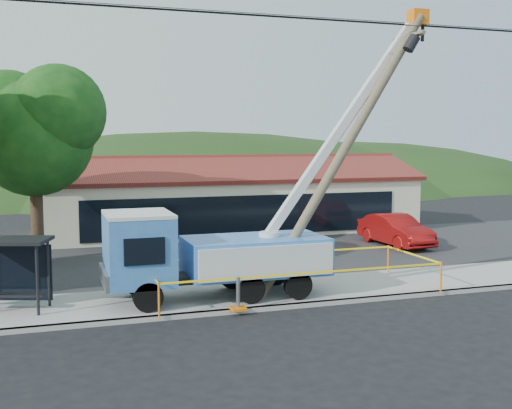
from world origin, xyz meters
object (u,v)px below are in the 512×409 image
object	(u,v)px
utility_truck	(212,249)
car_red	(395,247)
bus_shelter	(12,257)
leaning_pole	(350,140)

from	to	relation	value
utility_truck	car_red	xyz separation A→B (m)	(11.86, 7.80, -1.86)
bus_shelter	car_red	xyz separation A→B (m)	(18.39, 7.20, -1.87)
bus_shelter	car_red	bearing A→B (deg)	39.33
utility_truck	bus_shelter	distance (m)	6.55
car_red	utility_truck	bearing A→B (deg)	-150.33
bus_shelter	car_red	world-z (taller)	bus_shelter
leaning_pole	car_red	size ratio (longest dim) A/B	2.06
leaning_pole	bus_shelter	distance (m)	12.20
utility_truck	leaning_pole	world-z (taller)	utility_truck
leaning_pole	car_red	bearing A→B (deg)	50.12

